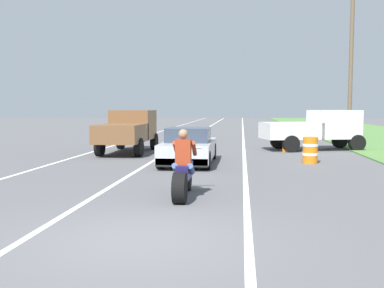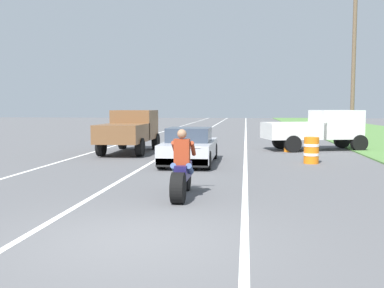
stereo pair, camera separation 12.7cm
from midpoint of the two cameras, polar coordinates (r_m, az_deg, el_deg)
name	(u,v)px [view 2 (the right image)]	position (r m, az deg, el deg)	size (l,w,h in m)	color
ground_plane	(132,239)	(7.29, -7.25, -12.20)	(160.00, 160.00, 0.00)	#565659
lane_stripe_left_solid	(130,141)	(27.77, -7.90, 0.38)	(0.14, 120.00, 0.01)	white
lane_stripe_right_solid	(246,142)	(26.83, 7.13, 0.24)	(0.14, 120.00, 0.01)	white
lane_stripe_centre_dashed	(187,142)	(27.07, -0.52, 0.31)	(0.14, 120.00, 0.01)	white
motorcycle_with_rider	(182,173)	(10.27, -0.95, -3.79)	(0.70, 2.21, 1.62)	black
sports_car_silver	(190,147)	(16.50, -0.09, -0.40)	(1.84, 4.30, 1.37)	#B7B7BC
pickup_truck_left_lane_brown	(130,129)	(20.75, -7.90, 1.95)	(2.02, 4.80, 1.98)	brown
pickup_truck_right_shoulder_white	(318,128)	(22.59, 16.20, 2.03)	(5.14, 3.14, 1.98)	silver
utility_pole_roadside	(353,69)	(28.44, 20.38, 9.17)	(0.24, 0.24, 8.88)	brown
construction_barrel_nearest	(311,150)	(17.18, 15.47, -0.78)	(0.58, 0.58, 1.00)	orange
construction_barrel_mid	(290,141)	(21.37, 12.80, 0.34)	(0.58, 0.58, 1.00)	orange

